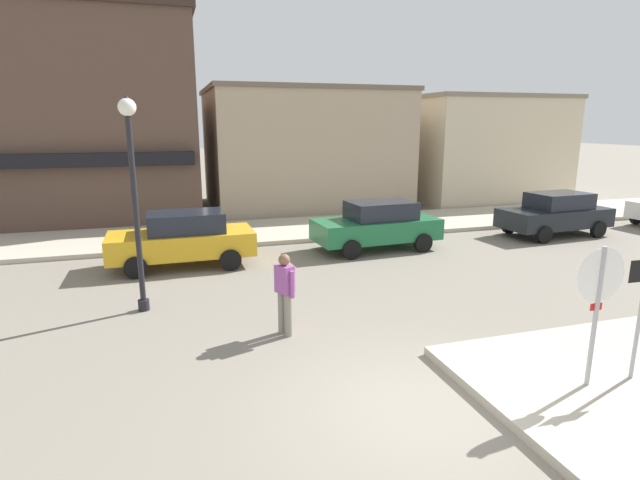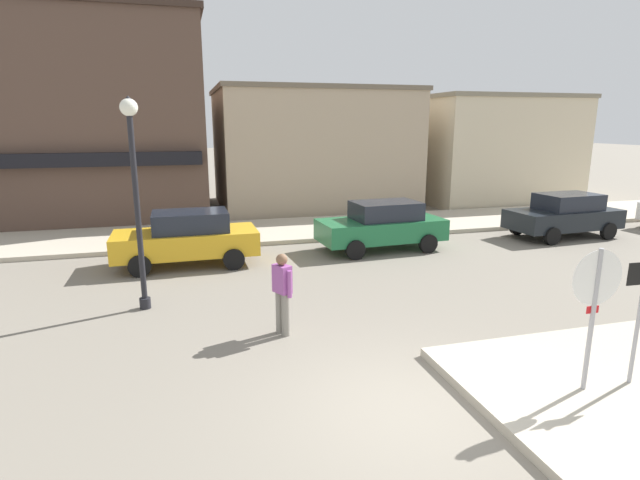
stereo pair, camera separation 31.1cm
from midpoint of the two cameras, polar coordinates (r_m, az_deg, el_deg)
name	(u,v)px [view 2 (the right image)]	position (r m, az deg, el deg)	size (l,w,h in m)	color
ground_plane	(410,412)	(7.61, 11.43, -18.76)	(160.00, 160.00, 0.00)	gray
kerb_far	(266,231)	(18.69, -5.73, 1.03)	(80.00, 4.00, 0.15)	#B7AD99
stop_sign	(594,301)	(8.24, 29.80, -6.12)	(0.82, 0.08, 2.30)	#9E9EA3
one_way_sign	(640,309)	(8.86, 33.59, -6.60)	(0.60, 0.06, 2.10)	#9E9EA3
lamp_post	(134,174)	(11.10, -19.70, 7.08)	(0.36, 0.36, 4.54)	black
parked_car_nearest	(187,238)	(14.70, -14.34, 0.27)	(4.02, 1.91, 1.56)	gold
parked_car_second	(382,225)	(16.14, 7.66, 1.70)	(4.09, 2.06, 1.56)	#1E6B3D
parked_car_third	(564,215)	(19.91, 26.54, 2.60)	(4.09, 2.06, 1.56)	black
pedestrian_crossing_near	(282,291)	(9.57, -3.40, -5.90)	(0.36, 0.53, 1.61)	gray
building_corner_shop	(97,119)	(24.06, -23.78, 12.52)	(9.04, 8.14, 8.33)	brown
building_storefront_left_near	(311,148)	(24.84, -0.71, 10.44)	(9.06, 7.40, 5.59)	tan
building_storefront_left_mid	(484,149)	(28.27, 18.59, 9.87)	(7.76, 6.78, 5.36)	beige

